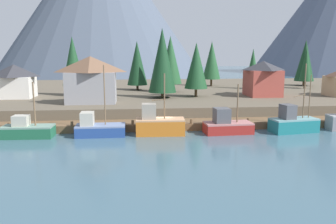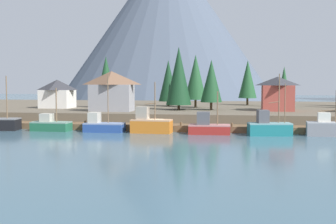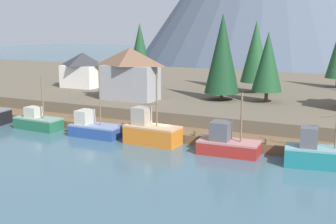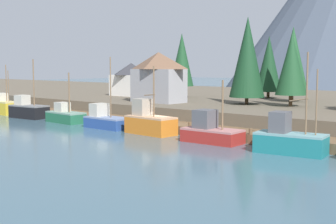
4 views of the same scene
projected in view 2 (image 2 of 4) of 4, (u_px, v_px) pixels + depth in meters
ground_plane at (175, 123)px, 87.72m from camera, size 400.00×400.00×1.00m
dock at (159, 127)px, 69.93m from camera, size 80.00×4.00×1.60m
shoreline_bank at (183, 111)px, 99.41m from camera, size 400.00×56.00×2.50m
mountain_west_peak at (167, 23)px, 193.07m from camera, size 97.61×97.61×70.54m
fishing_boat_green at (51, 125)px, 69.23m from camera, size 6.34×2.89×7.03m
fishing_boat_blue at (103, 125)px, 67.74m from camera, size 6.28×2.93×9.08m
fishing_boat_orange at (150, 124)px, 66.41m from camera, size 6.37×3.01×7.95m
fishing_boat_red at (208, 127)px, 64.80m from camera, size 6.40×3.23×6.52m
fishing_boat_teal at (269, 127)px, 63.08m from camera, size 6.60×3.63×9.16m
fishing_boat_grey at (328, 128)px, 62.27m from camera, size 6.36×2.53×6.73m
house_grey at (112, 91)px, 79.80m from camera, size 8.23×4.43×7.51m
house_white at (57, 94)px, 90.29m from camera, size 6.68×5.63×5.99m
house_red at (278, 93)px, 81.16m from camera, size 6.05×6.41×6.52m
conifer_near_right at (284, 84)px, 93.22m from camera, size 2.93×2.93×8.95m
conifer_mid_left at (248, 79)px, 101.67m from camera, size 4.32×4.32×10.75m
conifer_mid_right at (211, 81)px, 83.17m from camera, size 4.22×4.22×9.86m
conifer_back_right at (168, 81)px, 97.39m from camera, size 4.38×4.38×10.51m
conifer_centre at (196, 77)px, 91.67m from camera, size 4.65×4.65×11.41m
conifer_far_left at (106, 77)px, 90.96m from camera, size 4.11×4.11×11.06m
conifer_far_right at (179, 76)px, 83.18m from camera, size 4.99×4.99×12.37m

